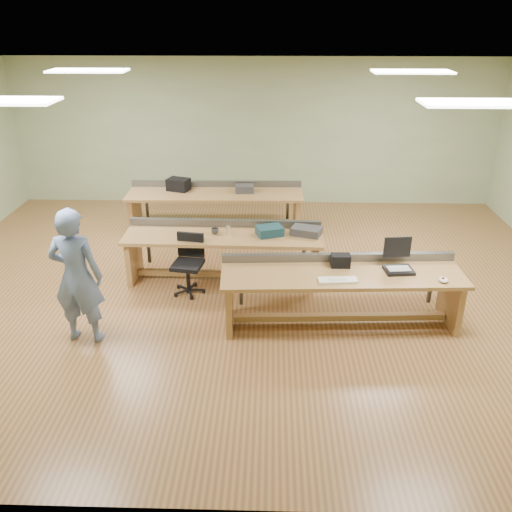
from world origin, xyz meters
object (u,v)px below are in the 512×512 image
object	(u,v)px
laptop_base	(399,270)
parts_bin_grey	(306,231)
workbench_mid	(223,246)
drinks_can	(228,230)
workbench_front	(341,285)
workbench_back	(216,202)
camera_bag	(341,261)
parts_bin_teal	(270,231)
task_chair	(189,272)
mug	(215,231)
person	(77,276)

from	to	relation	value
laptop_base	parts_bin_grey	distance (m)	1.66
workbench_mid	drinks_can	xyz separation A→B (m)	(0.08, 0.01, 0.25)
workbench_front	workbench_back	distance (m)	3.82
camera_bag	parts_bin_teal	xyz separation A→B (m)	(-0.94, 1.07, -0.02)
camera_bag	parts_bin_grey	xyz separation A→B (m)	(-0.39, 1.09, -0.03)
workbench_back	task_chair	xyz separation A→B (m)	(-0.16, -2.47, -0.24)
parts_bin_grey	drinks_can	bearing A→B (deg)	179.97
parts_bin_grey	drinks_can	distance (m)	1.18
laptop_base	task_chair	size ratio (longest dim) A/B	0.41
parts_bin_teal	camera_bag	bearing A→B (deg)	-48.59
workbench_mid	workbench_back	xyz separation A→B (m)	(-0.32, 2.02, 0.01)
workbench_front	workbench_mid	distance (m)	2.07
mug	laptop_base	bearing A→B (deg)	-25.83
workbench_mid	drinks_can	bearing A→B (deg)	6.43
workbench_front	parts_bin_teal	bearing A→B (deg)	124.62
person	camera_bag	bearing A→B (deg)	-164.03
parts_bin_teal	workbench_mid	bearing A→B (deg)	178.89
task_chair	drinks_can	world-z (taller)	task_chair
workbench_front	task_chair	world-z (taller)	task_chair
camera_bag	mug	size ratio (longest dim) A/B	2.20
workbench_front	parts_bin_teal	size ratio (longest dim) A/B	8.40
laptop_base	drinks_can	distance (m)	2.61
workbench_mid	workbench_back	bearing A→B (deg)	100.10
parts_bin_grey	camera_bag	bearing A→B (deg)	-70.31
workbench_back	parts_bin_teal	size ratio (longest dim) A/B	8.63
parts_bin_teal	drinks_can	world-z (taller)	parts_bin_teal
person	parts_bin_teal	size ratio (longest dim) A/B	4.70
workbench_mid	mug	distance (m)	0.27
laptop_base	drinks_can	bearing A→B (deg)	145.88
workbench_front	person	size ratio (longest dim) A/B	1.79
task_chair	mug	bearing A→B (deg)	61.32
workbench_back	drinks_can	xyz separation A→B (m)	(0.40, -2.02, 0.25)
workbench_front	parts_bin_grey	xyz separation A→B (m)	(-0.39, 1.25, 0.25)
workbench_mid	person	distance (m)	2.41
drinks_can	workbench_back	bearing A→B (deg)	101.10
workbench_front	camera_bag	xyz separation A→B (m)	(-0.00, 0.17, 0.27)
drinks_can	task_chair	bearing A→B (deg)	-140.88
task_chair	parts_bin_grey	xyz separation A→B (m)	(1.73, 0.45, 0.49)
workbench_front	parts_bin_grey	bearing A→B (deg)	104.59
workbench_front	mug	bearing A→B (deg)	141.91
workbench_mid	laptop_base	world-z (taller)	workbench_mid
workbench_back	task_chair	size ratio (longest dim) A/B	3.67
laptop_base	parts_bin_teal	bearing A→B (deg)	138.25
task_chair	parts_bin_grey	bearing A→B (deg)	24.31
person	mug	distance (m)	2.31
workbench_mid	laptop_base	size ratio (longest dim) A/B	8.35
workbench_front	parts_bin_grey	distance (m)	1.34
task_chair	drinks_can	xyz separation A→B (m)	(0.55, 0.45, 0.49)
workbench_back	mug	xyz separation A→B (m)	(0.20, -2.02, 0.23)
mug	person	bearing A→B (deg)	-131.04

